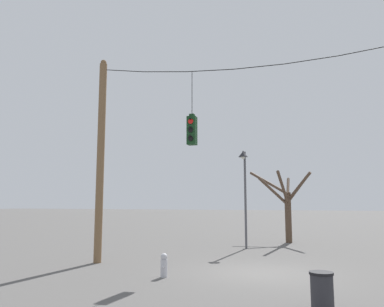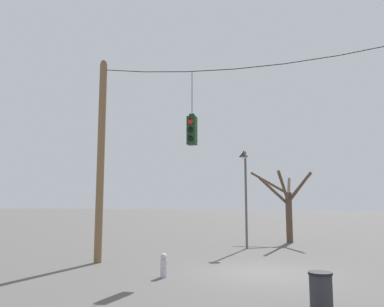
{
  "view_description": "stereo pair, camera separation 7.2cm",
  "coord_description": "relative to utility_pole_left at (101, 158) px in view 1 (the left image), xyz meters",
  "views": [
    {
      "loc": [
        1.51,
        -13.29,
        2.41
      ],
      "look_at": [
        -2.6,
        0.26,
        4.24
      ],
      "focal_mm": 35.0,
      "sensor_mm": 36.0,
      "label": 1
    },
    {
      "loc": [
        1.58,
        -13.27,
        2.41
      ],
      "look_at": [
        -2.6,
        0.26,
        4.24
      ],
      "focal_mm": 35.0,
      "sensor_mm": 36.0,
      "label": 2
    }
  ],
  "objects": [
    {
      "name": "fire_hydrant",
      "position": [
        3.57,
        -1.92,
        -3.82
      ],
      "size": [
        0.22,
        0.3,
        0.75
      ],
      "color": "silver",
      "rests_on": "ground_plane"
    },
    {
      "name": "street_lamp",
      "position": [
        4.99,
        5.99,
        -0.4
      ],
      "size": [
        0.49,
        0.85,
        5.08
      ],
      "color": "#515156",
      "rests_on": "ground_plane"
    },
    {
      "name": "traffic_light_over_intersection",
      "position": [
        3.94,
        -0.01,
        0.96
      ],
      "size": [
        0.34,
        0.46,
        2.92
      ],
      "color": "#143819"
    },
    {
      "name": "bare_tree",
      "position": [
        6.88,
        9.8,
        -1.82
      ],
      "size": [
        3.88,
        3.99,
        4.38
      ],
      "color": "brown",
      "rests_on": "ground_plane"
    },
    {
      "name": "trash_bin",
      "position": [
        8.32,
        -4.45,
        -3.77
      ],
      "size": [
        0.53,
        0.53,
        0.85
      ],
      "color": "#2D2D33",
      "rests_on": "ground_plane"
    },
    {
      "name": "span_wire",
      "position": [
        6.54,
        -0.0,
        3.41
      ],
      "size": [
        13.09,
        0.03,
        0.6
      ],
      "color": "black"
    },
    {
      "name": "utility_pole_left",
      "position": [
        0.0,
        0.0,
        0.0
      ],
      "size": [
        0.31,
        0.31,
        8.42
      ],
      "color": "brown",
      "rests_on": "ground_plane"
    },
    {
      "name": "ground_plane",
      "position": [
        6.54,
        -0.26,
        -4.2
      ],
      "size": [
        200.0,
        200.0,
        0.0
      ],
      "primitive_type": "plane",
      "color": "#565451"
    }
  ]
}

